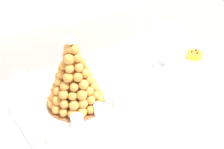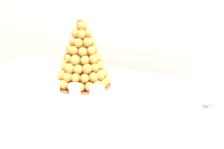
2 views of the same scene
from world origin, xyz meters
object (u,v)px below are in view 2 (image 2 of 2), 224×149
Objects in this scene: dessert_cup_mid_left at (54,87)px; macaron_goblet at (209,68)px; dessert_cup_left at (30,83)px; creme_brulee_ramekin at (51,77)px; dessert_cup_right at (124,100)px; dessert_cup_centre at (75,90)px; wine_glass at (80,54)px; serving_tray at (87,90)px; croquembouche at (82,58)px; dessert_cup_mid_right at (97,94)px.

macaron_goblet is at bearing 13.05° from dessert_cup_mid_left.
creme_brulee_ramekin is at bearing 92.11° from dessert_cup_left.
dessert_cup_right is at bearing -16.60° from creme_brulee_ramekin.
dessert_cup_left is at bearing -174.94° from dessert_cup_centre.
macaron_goblet is 0.77m from wine_glass.
dessert_cup_centre is at bearing -59.26° from wine_glass.
serving_tray is at bearing 25.59° from dessert_cup_left.
dessert_cup_centre is at bearing -71.79° from croquembouche.
wine_glass reaches higher than creme_brulee_ramekin.
serving_tray is 0.15m from dessert_cup_mid_left.
macaron_goblet is at bearing 29.03° from dessert_cup_right.
dessert_cup_left is 0.92× the size of dessert_cup_mid_right.
croquembouche is at bearing 139.77° from dessert_cup_mid_right.
macaron_goblet reaches higher than dessert_cup_mid_left.
dessert_cup_left is at bearing -170.60° from dessert_cup_mid_left.
dessert_cup_right is (0.24, -0.01, 0.00)m from dessert_cup_centre.
macaron_goblet reaches higher than dessert_cup_mid_right.
serving_tray is at bearing -174.08° from macaron_goblet.
croquembouche reaches higher than dessert_cup_left.
dessert_cup_right is 0.51m from creme_brulee_ramekin.
croquembouche is at bearing -178.34° from macaron_goblet.
serving_tray is 0.25m from creme_brulee_ramekin.
dessert_cup_centre is 0.37× the size of wine_glass.
dessert_cup_right reaches higher than dessert_cup_centre.
dessert_cup_mid_right reaches higher than dessert_cup_mid_left.
serving_tray is at bearing 39.57° from dessert_cup_mid_left.
dessert_cup_left and dessert_cup_right have the same top height.
dessert_cup_mid_left is (0.12, 0.02, -0.01)m from dessert_cup_left.
wine_glass is (-0.32, 0.36, 0.07)m from dessert_cup_mid_right.
wine_glass is at bearing 86.21° from dessert_cup_left.
dessert_cup_mid_left is at bearing 178.57° from dessert_cup_right.
croquembouche reaches higher than wine_glass.
dessert_cup_mid_left is 0.88× the size of dessert_cup_mid_right.
creme_brulee_ramekin is at bearing 150.82° from dessert_cup_centre.
macaron_goblet is (0.77, 0.01, 0.14)m from creme_brulee_ramekin.
dessert_cup_mid_right is (0.11, -0.09, 0.03)m from serving_tray.
dessert_cup_mid_left is 1.08× the size of dessert_cup_centre.
macaron_goblet is (0.52, 0.05, 0.16)m from serving_tray.
creme_brulee_ramekin is at bearing 163.40° from dessert_cup_right.
dessert_cup_left is at bearing -154.41° from serving_tray.
dessert_cup_right is at bearing -26.10° from croquembouche.
dessert_cup_mid_left is at bearing -140.43° from serving_tray.
dessert_cup_mid_right is at bearing -160.16° from macaron_goblet.
dessert_cup_left is 0.79m from macaron_goblet.
wine_glass is (-0.10, 0.36, 0.07)m from dessert_cup_mid_left.
dessert_cup_centre is (0.11, 0.00, 0.00)m from dessert_cup_mid_left.
wine_glass reaches higher than dessert_cup_left.
croquembouche is 5.93× the size of dessert_cup_left.
dessert_cup_mid_left is at bearing -166.95° from macaron_goblet.
dessert_cup_mid_right is at bearing 176.52° from dessert_cup_right.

